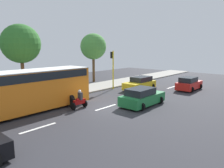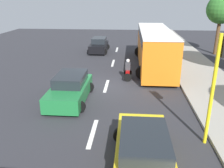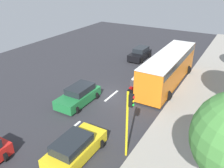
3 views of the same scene
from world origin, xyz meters
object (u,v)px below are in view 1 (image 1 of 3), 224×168
at_px(motorcycle, 79,101).
at_px(pedestrian_near_signal, 71,80).
at_px(city_bus, 21,89).
at_px(street_tree_south, 93,47).
at_px(car_yellow_cab, 140,84).
at_px(traffic_light_corner, 113,64).
at_px(street_tree_north, 21,44).
at_px(car_green, 142,97).
at_px(car_red, 189,84).

distance_m(motorcycle, pedestrian_near_signal, 8.38).
height_order(city_bus, street_tree_south, street_tree_south).
relative_size(car_yellow_cab, traffic_light_corner, 0.96).
height_order(motorcycle, traffic_light_corner, traffic_light_corner).
bearing_deg(pedestrian_near_signal, street_tree_north, 64.29).
bearing_deg(car_green, traffic_light_corner, -29.75).
bearing_deg(traffic_light_corner, street_tree_north, 54.10).
bearing_deg(city_bus, traffic_light_corner, -83.77).
bearing_deg(car_red, car_green, 87.69).
distance_m(car_yellow_cab, traffic_light_corner, 3.93).
xyz_separation_m(pedestrian_near_signal, street_tree_north, (2.24, 4.66, 4.17)).
distance_m(car_yellow_cab, car_green, 6.83).
distance_m(pedestrian_near_signal, street_tree_north, 6.64).
height_order(car_red, motorcycle, motorcycle).
bearing_deg(car_red, street_tree_south, 14.07).
bearing_deg(car_red, traffic_light_corner, 37.36).
bearing_deg(city_bus, street_tree_north, -26.72).
distance_m(street_tree_south, street_tree_north, 10.24).
bearing_deg(car_yellow_cab, car_red, -139.88).
distance_m(car_yellow_cab, street_tree_south, 9.34).
bearing_deg(street_tree_north, car_green, -161.46).
height_order(city_bus, motorcycle, city_bus).
height_order(city_bus, traffic_light_corner, traffic_light_corner).
distance_m(car_green, city_bus, 9.52).
relative_size(car_red, traffic_light_corner, 0.87).
height_order(city_bus, pedestrian_near_signal, city_bus).
xyz_separation_m(motorcycle, street_tree_south, (8.99, -10.18, 4.35)).
height_order(car_red, pedestrian_near_signal, pedestrian_near_signal).
xyz_separation_m(city_bus, motorcycle, (-2.17, -3.61, -1.20)).
relative_size(city_bus, street_tree_north, 1.51).
bearing_deg(city_bus, pedestrian_near_signal, -59.58).
distance_m(car_yellow_cab, car_red, 5.66).
height_order(pedestrian_near_signal, street_tree_north, street_tree_north).
distance_m(city_bus, pedestrian_near_signal, 9.55).
xyz_separation_m(pedestrian_near_signal, traffic_light_corner, (-3.56, -3.35, 1.87)).
distance_m(pedestrian_near_signal, traffic_light_corner, 5.24).
bearing_deg(city_bus, street_tree_south, -63.69).
distance_m(car_yellow_cab, street_tree_north, 13.72).
height_order(car_yellow_cab, city_bus, city_bus).
relative_size(pedestrian_near_signal, traffic_light_corner, 0.38).
bearing_deg(street_tree_north, traffic_light_corner, -125.90).
relative_size(pedestrian_near_signal, street_tree_north, 0.23).
bearing_deg(car_yellow_cab, motorcycle, 94.14).
relative_size(car_yellow_cab, street_tree_south, 0.63).
relative_size(car_green, traffic_light_corner, 0.97).
xyz_separation_m(city_bus, street_tree_north, (7.06, -3.55, 3.39)).
bearing_deg(pedestrian_near_signal, city_bus, 120.42).
xyz_separation_m(car_green, motorcycle, (3.26, 4.13, -0.07)).
xyz_separation_m(car_yellow_cab, pedestrian_near_signal, (6.29, 5.10, 0.35)).
distance_m(motorcycle, traffic_light_corner, 8.96).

